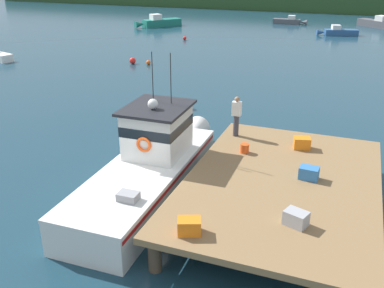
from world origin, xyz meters
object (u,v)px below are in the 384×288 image
(crate_single_far, at_px, (309,173))
(moored_boat_outer_mooring, at_px, (289,21))
(mooring_buoy_inshore, at_px, (148,62))
(bait_bucket, at_px, (245,148))
(main_fishing_boat, at_px, (151,165))
(moored_boat_far_left, at_px, (338,32))
(moored_boat_near_channel, at_px, (378,23))
(crate_stack_mid_dock, at_px, (302,143))
(mooring_buoy_outer, at_px, (189,106))
(moored_boat_mid_harbor, at_px, (159,22))
(crate_stack_near_edge, at_px, (296,218))
(mooring_buoy_channel_marker, at_px, (133,61))
(deckhand_by_the_boat, at_px, (236,115))
(mooring_buoy_spare_mooring, at_px, (185,38))
(crate_single_by_cleat, at_px, (189,226))

(crate_single_far, relative_size, moored_boat_outer_mooring, 0.14)
(mooring_buoy_inshore, bearing_deg, bait_bucket, -53.65)
(bait_bucket, bearing_deg, main_fishing_boat, -148.15)
(bait_bucket, xyz_separation_m, moored_boat_far_left, (1.06, 36.37, -0.99))
(moored_boat_far_left, distance_m, mooring_buoy_inshore, 23.95)
(moored_boat_far_left, bearing_deg, moored_boat_near_channel, 62.36)
(crate_single_far, relative_size, moored_boat_far_left, 0.14)
(crate_stack_mid_dock, height_order, mooring_buoy_inshore, crate_stack_mid_dock)
(mooring_buoy_outer, bearing_deg, bait_bucket, -55.40)
(mooring_buoy_inshore, bearing_deg, moored_boat_near_channel, 58.44)
(moored_boat_near_channel, height_order, mooring_buoy_outer, moored_boat_near_channel)
(moored_boat_mid_harbor, relative_size, mooring_buoy_inshore, 14.98)
(moored_boat_mid_harbor, distance_m, moored_boat_far_left, 21.03)
(moored_boat_near_channel, relative_size, mooring_buoy_inshore, 14.13)
(moored_boat_outer_mooring, xyz_separation_m, moored_boat_near_channel, (10.55, 0.88, 0.12))
(moored_boat_outer_mooring, bearing_deg, mooring_buoy_outer, -89.33)
(crate_stack_near_edge, height_order, moored_boat_mid_harbor, crate_stack_near_edge)
(moored_boat_outer_mooring, height_order, mooring_buoy_channel_marker, moored_boat_outer_mooring)
(moored_boat_mid_harbor, height_order, mooring_buoy_channel_marker, moored_boat_mid_harbor)
(main_fishing_boat, relative_size, mooring_buoy_outer, 26.68)
(deckhand_by_the_boat, relative_size, moored_boat_mid_harbor, 0.31)
(moored_boat_near_channel, bearing_deg, mooring_buoy_inshore, -121.56)
(moored_boat_outer_mooring, distance_m, mooring_buoy_spare_mooring, 17.58)
(crate_single_by_cleat, height_order, moored_boat_far_left, crate_single_by_cleat)
(crate_stack_near_edge, relative_size, crate_single_far, 1.00)
(bait_bucket, height_order, moored_boat_outer_mooring, bait_bucket)
(moored_boat_near_channel, height_order, mooring_buoy_channel_marker, moored_boat_near_channel)
(crate_stack_near_edge, distance_m, crate_stack_mid_dock, 5.25)
(bait_bucket, distance_m, moored_boat_outer_mooring, 43.67)
(crate_single_far, height_order, mooring_buoy_channel_marker, crate_single_far)
(crate_single_far, bearing_deg, deckhand_by_the_boat, 139.51)
(crate_stack_near_edge, relative_size, moored_boat_mid_harbor, 0.11)
(crate_single_far, height_order, moored_boat_mid_harbor, crate_single_far)
(deckhand_by_the_boat, xyz_separation_m, moored_boat_far_left, (1.81, 34.88, -1.68))
(main_fishing_boat, relative_size, mooring_buoy_inshore, 27.83)
(crate_single_far, bearing_deg, crate_stack_near_edge, -89.76)
(moored_boat_near_channel, bearing_deg, moored_boat_mid_harbor, -160.63)
(moored_boat_outer_mooring, distance_m, mooring_buoy_channel_marker, 28.36)
(moored_boat_outer_mooring, height_order, mooring_buoy_inshore, moored_boat_outer_mooring)
(moored_boat_far_left, bearing_deg, main_fishing_boat, -95.95)
(moored_boat_mid_harbor, bearing_deg, bait_bucket, -60.57)
(crate_stack_near_edge, distance_m, bait_bucket, 4.78)
(deckhand_by_the_boat, distance_m, moored_boat_far_left, 34.97)
(crate_single_far, xyz_separation_m, moored_boat_mid_harbor, (-22.41, 36.63, -0.89))
(crate_stack_mid_dock, bearing_deg, deckhand_by_the_boat, 172.48)
(crate_single_far, bearing_deg, moored_boat_mid_harbor, 121.46)
(moored_boat_outer_mooring, relative_size, mooring_buoy_channel_marker, 8.26)
(crate_stack_mid_dock, xyz_separation_m, mooring_buoy_channel_marker, (-15.19, 14.94, -1.16))
(mooring_buoy_spare_mooring, bearing_deg, bait_bucket, -64.07)
(moored_boat_near_channel, bearing_deg, crate_single_far, -93.40)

